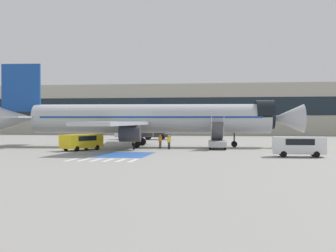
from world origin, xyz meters
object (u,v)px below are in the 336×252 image
Objects in this scene: fuel_tanker at (144,130)px; terminal_building at (182,110)px; airliner at (146,119)px; boarding_stairs_forward at (217,141)px; ground_crew_0 at (160,140)px; service_van_1 at (299,145)px; ground_crew_2 at (134,142)px; ground_crew_1 at (169,141)px; service_van_0 at (82,141)px; ground_crew_3 at (98,141)px.

terminal_building reaches higher than fuel_tanker.
boarding_stairs_forward is at bearing 64.97° from airliner.
ground_crew_0 is at bearing 34.00° from airliner.
service_van_1 is 2.86× the size of ground_crew_0.
ground_crew_2 is 65.54m from terminal_building.
airliner reaches higher than fuel_tanker.
ground_crew_0 is 62.43m from terminal_building.
boarding_stairs_forward is 2.91× the size of ground_crew_1.
terminal_building reaches higher than ground_crew_0.
service_van_0 is 3.22× the size of ground_crew_0.
terminal_building reaches higher than boarding_stairs_forward.
service_van_1 is 27.41m from ground_crew_3.
boarding_stairs_forward is at bearing -108.36° from ground_crew_2.
ground_crew_1 is at bearing -125.09° from service_van_1.
airliner is 7.42× the size of service_van_0.
service_van_0 is 1.13× the size of service_van_1.
service_van_1 is at bearing -74.28° from terminal_building.
ground_crew_0 is at bearing 171.01° from boarding_stairs_forward.
fuel_tanker is at bearing -23.69° from ground_crew_2.
service_van_1 is at bearing -56.73° from boarding_stairs_forward.
airliner is at bearing -35.44° from ground_crew_2.
terminal_building reaches higher than service_van_1.
service_van_1 reaches higher than ground_crew_3.
fuel_tanker is at bearing 114.52° from service_van_0.
boarding_stairs_forward is 0.50× the size of fuel_tanker.
fuel_tanker is 31.83m from service_van_0.
airliner is 8.37× the size of service_van_1.
terminal_building is at bearing 177.58° from airliner.
boarding_stairs_forward is at bearing 75.34° from ground_crew_3.
fuel_tanker is 1.83× the size of service_van_0.
boarding_stairs_forward is 10.73m from ground_crew_2.
ground_crew_3 is at bearing -116.63° from service_van_1.
ground_crew_0 reaches higher than ground_crew_2.
boarding_stairs_forward is 6.24m from ground_crew_1.
fuel_tanker is 26.54m from ground_crew_3.
airliner is at bearing -130.02° from service_van_1.
ground_crew_1 is (8.96, -28.29, -0.81)m from fuel_tanker.
airliner is 4.06× the size of fuel_tanker.
airliner is 7.09m from ground_crew_2.
boarding_stairs_forward reaches higher than ground_crew_1.
service_van_0 is 67.88m from terminal_building.
boarding_stairs_forward reaches higher than ground_crew_2.
service_van_0 is at bearing 77.47° from ground_crew_2.
terminal_building is at bearing 68.24° from ground_crew_1.
airliner is 4.99m from ground_crew_0.
airliner is at bearing 80.65° from service_van_0.
ground_crew_1 is 4.49m from ground_crew_2.
service_van_1 is 0.05× the size of terminal_building.
terminal_building reaches higher than ground_crew_2.
ground_crew_0 is 0.99× the size of ground_crew_1.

